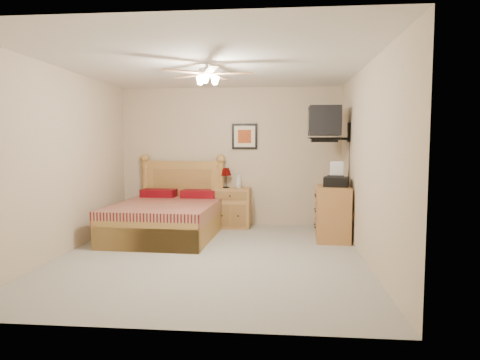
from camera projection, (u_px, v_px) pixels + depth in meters
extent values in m
plane|color=#9A978B|center=(211.00, 256.00, 5.68)|extent=(4.50, 4.50, 0.00)
cube|color=white|center=(209.00, 65.00, 5.46)|extent=(4.00, 4.50, 0.04)
cube|color=#CAB494|center=(230.00, 157.00, 7.80)|extent=(4.00, 0.04, 2.50)
cube|color=#CAB494|center=(163.00, 176.00, 3.34)|extent=(4.00, 0.04, 2.50)
cube|color=#CAB494|center=(63.00, 162.00, 5.76)|extent=(0.04, 4.50, 2.50)
cube|color=#CAB494|center=(367.00, 163.00, 5.39)|extent=(0.04, 4.50, 2.50)
cube|color=#9D7A42|center=(232.00, 208.00, 7.63)|extent=(0.66, 0.50, 0.70)
imported|color=silver|center=(239.00, 180.00, 7.63)|extent=(0.13, 0.13, 0.27)
cube|color=black|center=(245.00, 136.00, 7.73)|extent=(0.46, 0.04, 0.46)
cube|color=#A76F32|center=(333.00, 213.00, 6.60)|extent=(0.53, 0.74, 0.84)
imported|color=#B3A98D|center=(328.00, 184.00, 6.85)|extent=(0.24, 0.29, 0.02)
imported|color=gray|center=(328.00, 182.00, 6.87)|extent=(0.25, 0.29, 0.02)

